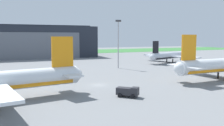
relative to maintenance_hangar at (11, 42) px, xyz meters
name	(u,v)px	position (x,y,z in m)	size (l,w,h in m)	color
ground_plane	(98,85)	(19.59, -107.60, -10.16)	(440.00, 440.00, 0.00)	slate
grass_field_strip	(35,53)	(19.59, 44.96, -10.12)	(440.00, 56.00, 0.08)	#387939
maintenance_hangar	(11,42)	(0.00, 0.00, 0.00)	(103.94, 40.97, 21.24)	#232833
airliner_far_left	(171,56)	(76.14, -65.81, -6.59)	(33.95, 31.30, 11.35)	silver
baggage_tug	(56,72)	(12.13, -84.69, -8.99)	(3.77, 5.50, 2.30)	#B7BCC6
stair_truck	(128,91)	(20.88, -122.90, -8.91)	(4.88, 4.87, 2.27)	#28282D
apron_light_mast	(118,40)	(40.32, -76.48, 1.71)	(2.40, 0.50, 20.43)	#99999E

